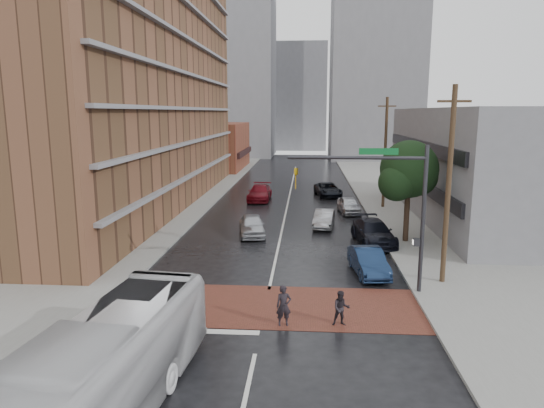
# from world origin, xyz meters

# --- Properties ---
(ground) EXTENTS (160.00, 160.00, 0.00)m
(ground) POSITION_xyz_m (0.00, 0.00, 0.00)
(ground) COLOR black
(ground) RESTS_ON ground
(crosswalk) EXTENTS (14.00, 5.00, 0.02)m
(crosswalk) POSITION_xyz_m (0.00, 0.50, 0.01)
(crosswalk) COLOR brown
(crosswalk) RESTS_ON ground
(sidewalk_west) EXTENTS (9.00, 90.00, 0.15)m
(sidewalk_west) POSITION_xyz_m (-11.50, 25.00, 0.07)
(sidewalk_west) COLOR gray
(sidewalk_west) RESTS_ON ground
(sidewalk_east) EXTENTS (9.00, 90.00, 0.15)m
(sidewalk_east) POSITION_xyz_m (11.50, 25.00, 0.07)
(sidewalk_east) COLOR gray
(sidewalk_east) RESTS_ON ground
(apartment_block) EXTENTS (10.00, 44.00, 28.00)m
(apartment_block) POSITION_xyz_m (-14.00, 24.00, 14.00)
(apartment_block) COLOR brown
(apartment_block) RESTS_ON ground
(storefront_west) EXTENTS (8.00, 16.00, 7.00)m
(storefront_west) POSITION_xyz_m (-12.00, 54.00, 3.50)
(storefront_west) COLOR brown
(storefront_west) RESTS_ON ground
(building_east) EXTENTS (11.00, 26.00, 9.00)m
(building_east) POSITION_xyz_m (16.50, 20.00, 4.50)
(building_east) COLOR gray
(building_east) RESTS_ON ground
(distant_tower_west) EXTENTS (18.00, 16.00, 32.00)m
(distant_tower_west) POSITION_xyz_m (-14.00, 78.00, 16.00)
(distant_tower_west) COLOR gray
(distant_tower_west) RESTS_ON ground
(distant_tower_east) EXTENTS (16.00, 14.00, 36.00)m
(distant_tower_east) POSITION_xyz_m (14.00, 72.00, 18.00)
(distant_tower_east) COLOR gray
(distant_tower_east) RESTS_ON ground
(distant_tower_center) EXTENTS (12.00, 10.00, 24.00)m
(distant_tower_center) POSITION_xyz_m (0.00, 95.00, 12.00)
(distant_tower_center) COLOR gray
(distant_tower_center) RESTS_ON ground
(street_tree) EXTENTS (4.20, 4.10, 6.90)m
(street_tree) POSITION_xyz_m (8.52, 12.03, 4.73)
(street_tree) COLOR #332319
(street_tree) RESTS_ON ground
(signal_mast) EXTENTS (6.50, 0.30, 7.20)m
(signal_mast) POSITION_xyz_m (5.85, 2.50, 4.73)
(signal_mast) COLOR #2D2D33
(signal_mast) RESTS_ON ground
(utility_pole_near) EXTENTS (1.60, 0.26, 10.00)m
(utility_pole_near) POSITION_xyz_m (8.80, 4.00, 5.14)
(utility_pole_near) COLOR #473321
(utility_pole_near) RESTS_ON ground
(utility_pole_far) EXTENTS (1.60, 0.26, 10.00)m
(utility_pole_far) POSITION_xyz_m (8.80, 24.00, 5.14)
(utility_pole_far) COLOR #473321
(utility_pole_far) RESTS_ON ground
(transit_bus) EXTENTS (3.76, 11.42, 3.12)m
(transit_bus) POSITION_xyz_m (-3.81, -8.66, 1.56)
(transit_bus) COLOR silver
(transit_bus) RESTS_ON ground
(pedestrian_a) EXTENTS (0.70, 0.53, 1.72)m
(pedestrian_a) POSITION_xyz_m (0.92, -1.50, 0.86)
(pedestrian_a) COLOR black
(pedestrian_a) RESTS_ON ground
(pedestrian_b) EXTENTS (0.77, 0.62, 1.49)m
(pedestrian_b) POSITION_xyz_m (3.29, -1.32, 0.75)
(pedestrian_b) COLOR black
(pedestrian_b) RESTS_ON ground
(car_travel_a) EXTENTS (2.47, 4.62, 1.49)m
(car_travel_a) POSITION_xyz_m (-2.06, 13.25, 0.75)
(car_travel_a) COLOR #B2B5BB
(car_travel_a) RESTS_ON ground
(car_travel_b) EXTENTS (1.90, 4.16, 1.32)m
(car_travel_b) POSITION_xyz_m (3.16, 16.15, 0.66)
(car_travel_b) COLOR #A6A8AE
(car_travel_b) RESTS_ON ground
(car_travel_c) EXTENTS (2.23, 5.32, 1.53)m
(car_travel_c) POSITION_xyz_m (-2.87, 27.22, 0.77)
(car_travel_c) COLOR maroon
(car_travel_c) RESTS_ON ground
(suv_travel) EXTENTS (3.11, 5.34, 1.40)m
(suv_travel) POSITION_xyz_m (4.03, 30.19, 0.70)
(suv_travel) COLOR black
(suv_travel) RESTS_ON ground
(car_parked_near) EXTENTS (2.02, 4.44, 1.41)m
(car_parked_near) POSITION_xyz_m (5.20, 5.30, 0.71)
(car_parked_near) COLOR #142646
(car_parked_near) RESTS_ON ground
(car_parked_mid) EXTENTS (2.92, 5.62, 1.56)m
(car_parked_mid) POSITION_xyz_m (6.30, 11.68, 0.78)
(car_parked_mid) COLOR black
(car_parked_mid) RESTS_ON ground
(car_parked_far) EXTENTS (2.14, 4.31, 1.41)m
(car_parked_far) POSITION_xyz_m (5.50, 21.58, 0.71)
(car_parked_far) COLOR #B9BCC1
(car_parked_far) RESTS_ON ground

